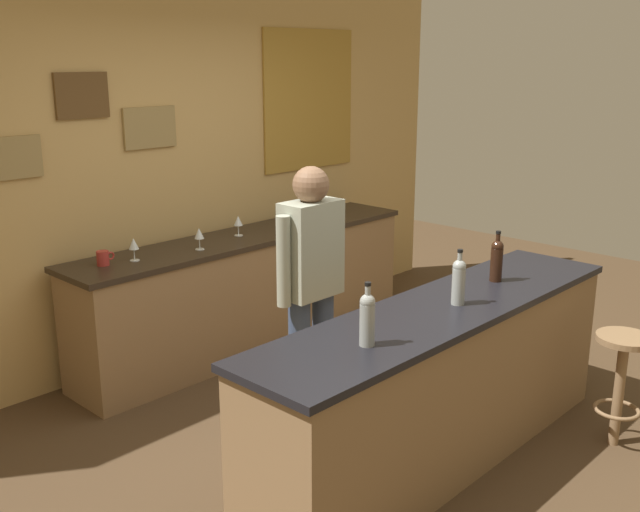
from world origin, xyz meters
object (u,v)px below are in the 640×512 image
(bartender, at_px, (311,283))
(bar_stool, at_px, (621,372))
(wine_bottle_b, at_px, (459,280))
(wine_glass_a, at_px, (134,245))
(wine_bottle_a, at_px, (367,318))
(wine_glass_c, at_px, (238,221))
(wine_glass_b, at_px, (199,234))
(coffee_mug, at_px, (103,258))
(wine_glass_d, at_px, (295,209))
(wine_bottle_c, at_px, (497,259))

(bartender, distance_m, bar_stool, 1.86)
(bartender, distance_m, wine_bottle_b, 0.87)
(wine_glass_a, bearing_deg, wine_bottle_b, -71.79)
(wine_bottle_a, distance_m, wine_glass_c, 2.37)
(wine_bottle_b, distance_m, wine_glass_b, 2.01)
(bartender, distance_m, wine_glass_a, 1.33)
(bartender, height_order, wine_bottle_a, bartender)
(bartender, height_order, coffee_mug, bartender)
(wine_bottle_a, height_order, wine_glass_a, wine_bottle_a)
(wine_bottle_a, xyz_separation_m, wine_glass_d, (1.65, 2.14, -0.05))
(bar_stool, relative_size, wine_bottle_c, 2.22)
(bartender, relative_size, wine_bottle_a, 5.29)
(wine_bottle_b, bearing_deg, wine_glass_b, 95.91)
(wine_bottle_a, bearing_deg, wine_bottle_c, 4.00)
(wine_bottle_b, distance_m, wine_glass_c, 2.13)
(bartender, bearing_deg, wine_bottle_a, -120.04)
(wine_bottle_a, bearing_deg, wine_bottle_b, 1.39)
(coffee_mug, bearing_deg, wine_glass_b, -11.31)
(wine_glass_a, distance_m, wine_glass_b, 0.48)
(wine_bottle_c, bearing_deg, coffee_mug, 124.10)
(wine_glass_a, height_order, wine_glass_d, same)
(bartender, distance_m, wine_bottle_c, 1.11)
(wine_glass_d, bearing_deg, wine_bottle_b, -112.14)
(wine_bottle_a, distance_m, wine_glass_a, 2.10)
(bar_stool, height_order, wine_bottle_b, wine_bottle_b)
(bar_stool, xyz_separation_m, coffee_mug, (-1.67, 2.75, 0.49))
(wine_glass_c, distance_m, wine_glass_d, 0.62)
(wine_bottle_a, distance_m, wine_glass_b, 2.10)
(wine_glass_b, bearing_deg, bartender, -94.82)
(wine_glass_a, bearing_deg, wine_bottle_c, -59.16)
(bar_stool, bearing_deg, wine_glass_a, 118.57)
(bar_stool, xyz_separation_m, wine_bottle_c, (-0.27, 0.69, 0.60))
(bar_stool, relative_size, coffee_mug, 5.44)
(wine_glass_b, relative_size, coffee_mug, 1.24)
(wine_bottle_b, height_order, wine_glass_c, wine_bottle_b)
(wine_bottle_b, height_order, wine_glass_a, wine_bottle_b)
(bartender, xyz_separation_m, wine_bottle_b, (0.31, -0.80, 0.12))
(wine_bottle_c, distance_m, wine_glass_a, 2.34)
(bar_stool, distance_m, wine_glass_a, 3.12)
(wine_glass_c, bearing_deg, wine_glass_b, -165.58)
(wine_bottle_a, relative_size, wine_bottle_b, 1.00)
(bartender, distance_m, wine_glass_c, 1.42)
(wine_glass_a, bearing_deg, wine_glass_d, 1.78)
(bar_stool, xyz_separation_m, wine_bottle_b, (-0.79, 0.62, 0.60))
(wine_glass_b, height_order, wine_glass_d, same)
(bar_stool, relative_size, wine_glass_c, 4.39)
(wine_bottle_b, xyz_separation_m, wine_glass_a, (-0.68, 2.08, -0.05))
(wine_bottle_a, relative_size, wine_glass_a, 1.97)
(bartender, bearing_deg, wine_glass_a, 106.47)
(bar_stool, bearing_deg, wine_bottle_b, 141.68)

